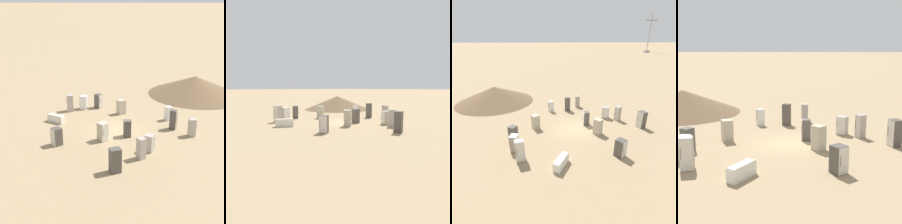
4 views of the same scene
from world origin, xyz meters
The scene contains 17 objects.
ground_plane centered at (0.00, 0.00, 0.00)m, with size 1000.00×1000.00×0.00m, color #9E8460.
dirt_mound centered at (-11.16, 9.76, 1.17)m, with size 11.44×11.44×2.34m.
power_pylon_1 centered at (65.82, 111.01, 7.80)m, with size 8.78×3.01×25.09m.
discarded_fridge_0 centered at (-2.60, 5.18, 0.71)m, with size 0.78×0.76×1.42m.
discarded_fridge_1 centered at (7.25, -0.06, 0.91)m, with size 0.90×0.95×1.82m.
discarded_fridge_2 centered at (-1.86, -5.90, 0.38)m, with size 1.31×1.79×0.77m.
discarded_fridge_3 centered at (-0.36, 5.31, 0.92)m, with size 0.75×0.78×1.85m.
discarded_fridge_4 centered at (1.32, 0.98, 0.76)m, with size 0.67×0.68×1.52m.
discarded_fridge_5 centered at (-6.13, -1.98, 0.78)m, with size 0.90×0.91×1.55m.
discarded_fridge_6 centered at (3.09, -4.92, 0.75)m, with size 1.03×1.04×1.51m.
discarded_fridge_7 centered at (-5.04, -4.95, 0.91)m, with size 0.84×0.78×1.82m.
discarded_fridge_8 centered at (-4.26, 0.53, 0.76)m, with size 0.99×1.02×1.52m.
discarded_fridge_9 centered at (1.15, 6.70, 0.80)m, with size 0.59×0.66×1.60m.
discarded_fridge_10 centered at (4.06, 2.67, 0.70)m, with size 0.96×0.93×1.40m.
discarded_fridge_11 centered at (-5.74, -3.56, 0.74)m, with size 0.75×0.82×1.49m.
discarded_fridge_12 centered at (2.16, -1.15, 0.81)m, with size 1.01×1.01×1.62m.
discarded_fridge_13 centered at (5.31, 1.91, 0.85)m, with size 0.80×0.78×1.71m.
Camera 3 is at (-2.39, -16.62, 9.01)m, focal length 28.00 mm.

